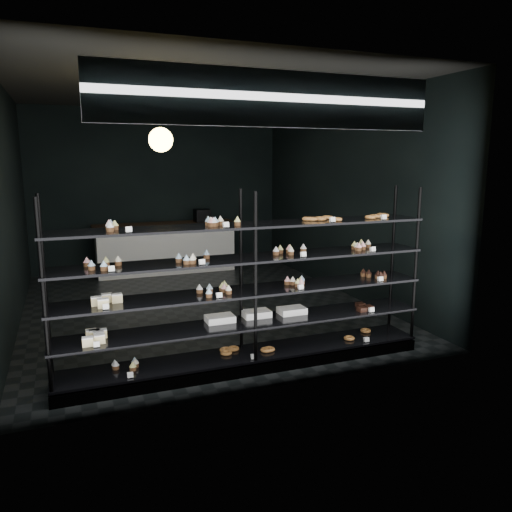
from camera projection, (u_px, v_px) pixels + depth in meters
name	position (u px, v px, depth m)	size (l,w,h in m)	color
room	(196.00, 202.00, 7.38)	(5.01, 6.01, 3.20)	black
display_shelf	(246.00, 311.00, 5.28)	(4.00, 0.50, 1.91)	black
signage	(274.00, 99.00, 4.48)	(3.30, 0.05, 0.50)	#0C1A3C
pendant_lamp	(161.00, 140.00, 6.09)	(0.29, 0.29, 0.88)	black
service_counter	(167.00, 247.00, 9.88)	(2.76, 0.65, 1.23)	silver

